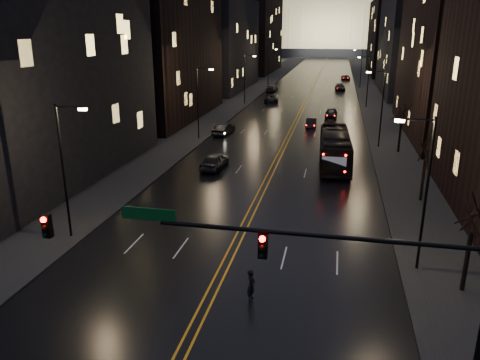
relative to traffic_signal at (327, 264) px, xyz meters
The scene contains 34 objects.
ground 7.81m from the traffic_signal, behind, with size 900.00×900.00×0.00m, color black.
road 130.24m from the traffic_signal, 92.60° to the left, with size 20.00×320.00×0.02m, color black.
sidewalk_left 131.62m from the traffic_signal, 98.71° to the left, with size 8.00×320.00×0.16m, color black.
sidewalk_right 130.35m from the traffic_signal, 86.44° to the left, with size 8.00×320.00×0.16m, color black.
center_line 130.24m from the traffic_signal, 92.60° to the left, with size 0.62×320.00×0.01m, color orange.
building_left_near 35.26m from the traffic_signal, 140.72° to the left, with size 12.00×28.00×22.00m, color black.
building_left_mid 60.99m from the traffic_signal, 116.48° to the left, with size 12.00×30.00×28.00m, color black.
building_left_far 95.98m from the traffic_signal, 106.30° to the left, with size 12.00×34.00×20.00m, color black.
building_left_dist 142.73m from the traffic_signal, 100.88° to the left, with size 12.00×40.00×24.00m, color black.
building_right_mid 93.57m from the traffic_signal, 80.68° to the left, with size 12.00×34.00×26.00m, color black.
building_right_dist 140.94m from the traffic_signal, 83.85° to the left, with size 12.00×40.00×22.00m, color black.
capitol 250.36m from the traffic_signal, 91.35° to the left, with size 90.00×50.00×58.50m.
traffic_signal is the anchor object (origin of this frame).
streetlamp_right_near 11.14m from the traffic_signal, 63.88° to the left, with size 2.13×0.25×9.00m.
streetlamp_left_near 19.48m from the traffic_signal, 149.10° to the left, with size 2.13×0.25×9.00m.
streetlamp_right_mid 40.30m from the traffic_signal, 83.01° to the left, with size 2.13×0.25×9.00m.
streetlamp_left_mid 43.36m from the traffic_signal, 112.68° to the left, with size 2.13×0.25×9.00m.
streetlamp_right_far 70.18m from the traffic_signal, 85.99° to the left, with size 2.13×0.25×9.00m.
streetlamp_left_far 71.97m from the traffic_signal, 103.43° to the left, with size 2.13×0.25×9.00m.
streetlamp_right_dist 100.12m from the traffic_signal, 87.19° to the left, with size 2.13×0.25×9.00m.
streetlamp_left_dist 101.39m from the traffic_signal, 99.49° to the left, with size 2.13×0.25×9.00m.
tree_right_near 10.71m from the traffic_signal, 48.45° to the left, with size 2.40×2.40×6.65m.
tree_right_mid 23.13m from the traffic_signal, 72.13° to the left, with size 2.40×2.40×6.65m.
tree_right_far 38.67m from the traffic_signal, 79.43° to the left, with size 2.40×2.40×6.65m.
bus 31.85m from the traffic_signal, 89.89° to the left, with size 2.90×12.38×3.45m, color black.
oncoming_car_a 30.36m from the traffic_signal, 112.72° to the left, with size 1.95×4.85×1.65m, color black.
oncoming_car_b 45.71m from the traffic_signal, 108.46° to the left, with size 1.66×4.77×1.57m, color black.
oncoming_car_c 73.99m from the traffic_signal, 99.54° to the left, with size 2.56×5.56×1.55m, color black.
oncoming_car_d 90.08m from the traffic_signal, 99.21° to the left, with size 2.07×5.10×1.48m, color black.
receding_car_a 50.66m from the traffic_signal, 93.87° to the left, with size 1.42×4.06×1.34m, color black.
receding_car_b 58.85m from the traffic_signal, 90.78° to the left, with size 1.83×4.54×1.55m, color black.
receding_car_c 94.01m from the traffic_signal, 89.72° to the left, with size 2.11×5.19×1.51m, color black.
receding_car_d 118.54m from the traffic_signal, 89.06° to the left, with size 2.20×4.78×1.33m, color black.
pedestrian_a 7.55m from the traffic_signal, 126.71° to the left, with size 0.63×0.41×1.72m, color black.
Camera 1 is at (5.88, -15.75, 13.32)m, focal length 35.00 mm.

